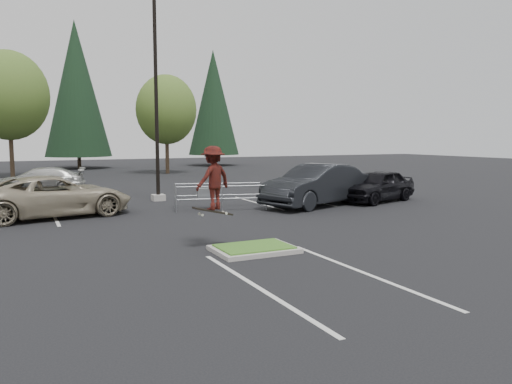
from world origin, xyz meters
name	(u,v)px	position (x,y,z in m)	size (l,w,h in m)	color
ground	(254,251)	(0.00, 0.00, 0.00)	(120.00, 120.00, 0.00)	black
grass_median	(254,249)	(0.00, 0.00, 0.08)	(2.20, 1.60, 0.16)	#9A958F
stall_lines	(151,222)	(-1.35, 6.02, 0.00)	(22.62, 17.60, 0.01)	silver
light_pole	(156,107)	(0.50, 12.00, 4.56)	(0.70, 0.60, 10.12)	#9A958F
decid_b	(9,98)	(-6.01, 30.53, 6.04)	(5.89, 5.89, 9.64)	#38281C
decid_c	(166,112)	(5.99, 29.83, 5.25)	(5.12, 5.12, 8.38)	#38281C
conif_b	(77,89)	(0.00, 40.50, 7.85)	(6.38, 6.38, 14.50)	#38281C
conif_c	(213,103)	(14.00, 39.50, 6.85)	(5.50, 5.50, 12.50)	#38281C
cart_corral	(210,193)	(1.76, 8.11, 0.69)	(4.11, 2.34, 1.10)	gray
skateboarder	(213,178)	(-0.81, 1.00, 1.97)	(1.33, 1.07, 2.00)	black
car_l_tan	(54,196)	(-4.50, 8.76, 0.81)	(2.70, 5.86, 1.63)	gray
car_r_charc	(316,185)	(6.50, 7.00, 0.95)	(2.01, 5.75, 1.90)	black
car_r_black	(377,186)	(10.00, 7.00, 0.78)	(1.84, 4.58, 1.56)	black
car_far_silver	(39,180)	(-4.62, 18.00, 0.72)	(2.02, 4.96, 1.44)	#A5A5A0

